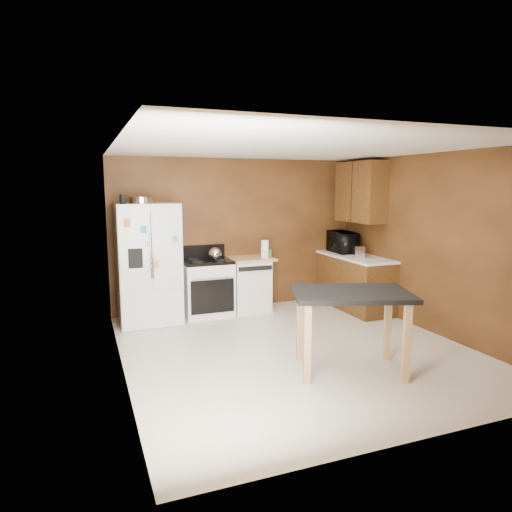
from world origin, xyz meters
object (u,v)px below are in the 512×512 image
paper_towel (265,249)px  green_canister (269,253)px  refrigerator (148,264)px  kettle (215,254)px  pen_cup (123,199)px  gas_range (207,287)px  dishwasher (249,284)px  roasting_pan (142,200)px  toaster (359,251)px  microwave (343,243)px  island (351,303)px

paper_towel → green_canister: bearing=52.5°
refrigerator → paper_towel: bearing=-2.1°
kettle → paper_towel: 0.84m
pen_cup → gas_range: bearing=8.4°
refrigerator → dishwasher: size_ratio=2.02×
pen_cup → gas_range: pen_cup is taller
roasting_pan → refrigerator: 0.95m
pen_cup → refrigerator: pen_cup is taller
pen_cup → toaster: bearing=-7.1°
roasting_pan → microwave: (3.41, 0.02, -0.78)m
pen_cup → green_canister: (2.35, 0.26, -0.92)m
roasting_pan → refrigerator: bearing=25.8°
dishwasher → island: size_ratio=0.61×
roasting_pan → microwave: bearing=0.4°
gas_range → island: size_ratio=0.75×
pen_cup → kettle: (1.36, 0.07, -0.86)m
toaster → gas_range: gas_range is taller
paper_towel → gas_range: size_ratio=0.26×
paper_towel → refrigerator: (-1.85, 0.07, -0.14)m
paper_towel → gas_range: (-0.94, 0.13, -0.57)m
kettle → refrigerator: (-1.02, 0.06, -0.10)m
paper_towel → dishwasher: (-0.22, 0.15, -0.58)m
kettle → paper_towel: size_ratio=0.70×
kettle → island: bearing=-73.2°
microwave → island: bearing=153.0°
roasting_pan → paper_towel: size_ratio=1.30×
roasting_pan → kettle: bearing=-1.3°
paper_towel → dishwasher: size_ratio=0.33×
green_canister → roasting_pan: bearing=-175.3°
toaster → green_canister: bearing=174.9°
pen_cup → microwave: pen_cup is taller
microwave → dishwasher: (-1.72, 0.09, -0.62)m
refrigerator → dishwasher: refrigerator is taller
kettle → pen_cup: bearing=-177.2°
pen_cup → paper_towel: size_ratio=0.46×
kettle → toaster: (2.29, -0.52, -0.01)m
microwave → island: size_ratio=0.41×
pen_cup → island: bearing=-49.9°
refrigerator → island: 3.24m
paper_towel → refrigerator: refrigerator is taller
roasting_pan → green_canister: (2.08, 0.17, -0.90)m
gas_range → island: 2.91m
pen_cup → kettle: 1.61m
microwave → dishwasher: microwave is taller
dishwasher → island: bearing=-86.2°
pen_cup → green_canister: bearing=6.4°
roasting_pan → refrigerator: roasting_pan is taller
dishwasher → gas_range: bearing=-178.1°
green_canister → dishwasher: bearing=-172.0°
paper_towel → green_canister: 0.28m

